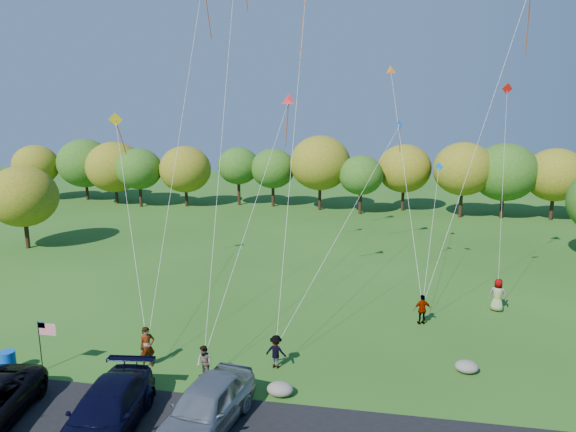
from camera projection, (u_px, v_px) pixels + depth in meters
name	position (u px, v px, depth m)	size (l,w,h in m)	color
ground	(209.00, 383.00, 22.14)	(140.00, 140.00, 0.00)	#265117
treeline	(321.00, 172.00, 55.94)	(76.06, 27.47, 8.14)	#352113
minivan_navy	(106.00, 412.00, 18.51)	(2.33, 5.74, 1.66)	black
minivan_silver	(206.00, 407.00, 18.72)	(2.14, 5.33, 1.82)	#92959C
flyer_a	(147.00, 347.00, 23.38)	(0.70, 0.46, 1.92)	#4C4C59
flyer_b	(204.00, 363.00, 22.36)	(0.74, 0.58, 1.53)	#4C4C59
flyer_c	(276.00, 352.00, 23.35)	(1.00, 0.58, 1.55)	#4C4C59
flyer_d	(422.00, 309.00, 28.01)	(0.98, 0.41, 1.68)	#4C4C59
flyer_e	(498.00, 295.00, 29.79)	(0.95, 0.62, 1.95)	#4C4C59
trash_barrel	(8.00, 362.00, 22.99)	(0.66, 0.66, 0.99)	#0C4CB6
flag_assembly	(44.00, 335.00, 22.80)	(0.88, 0.57, 2.37)	black
boulder_near	(280.00, 389.00, 21.17)	(1.12, 0.87, 0.56)	gray
boulder_far	(467.00, 367.00, 23.01)	(1.04, 0.87, 0.54)	gray
kites_aloft	(318.00, 0.00, 30.15)	(25.30, 6.95, 15.79)	orange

